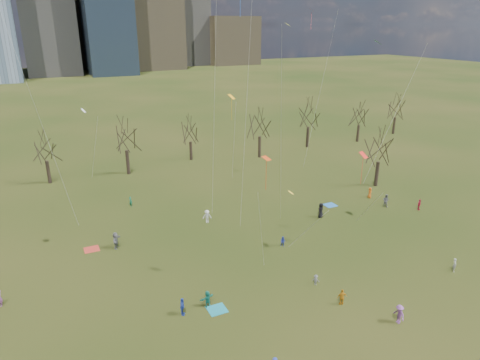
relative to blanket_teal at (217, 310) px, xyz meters
name	(u,v)px	position (x,y,z in m)	size (l,w,h in m)	color
ground	(296,290)	(7.74, -0.51, -0.01)	(500.00, 500.00, 0.00)	black
bare_tree_row	(172,137)	(7.65, 36.71, 6.10)	(113.04, 29.80, 9.50)	black
blanket_teal	(217,310)	(0.00, 0.00, 0.00)	(1.60, 1.50, 0.03)	teal
blanket_navy	(330,205)	(22.84, 14.35, 0.00)	(1.60, 1.50, 0.03)	#2666B1
blanket_crimson	(92,249)	(-8.34, 15.76, 0.00)	(1.60, 1.50, 0.03)	red
person_1	(455,265)	(23.79, -4.59, 0.71)	(0.53, 0.34, 1.44)	silver
person_3	(316,280)	(9.92, -0.55, 0.52)	(0.69, 0.39, 1.06)	slate
person_4	(342,297)	(10.20, -4.10, 0.76)	(0.91, 0.38, 1.55)	orange
person_5	(208,299)	(-0.55, 0.82, 0.76)	(1.43, 0.46, 1.54)	#197161
person_6	(321,210)	(19.30, 11.69, 0.96)	(0.96, 0.62, 1.96)	black
person_7	(0,298)	(-16.91, 8.77, 0.76)	(0.57, 0.37, 1.55)	#8E478B
person_8	(283,242)	(10.99, 7.22, 0.59)	(0.59, 0.46, 1.20)	#2534A3
person_9	(207,216)	(5.66, 16.61, 0.82)	(1.08, 0.62, 1.67)	white
person_10	(419,205)	(32.52, 7.96, 0.74)	(0.88, 0.37, 1.51)	#BA1A3B
person_11	(116,240)	(-5.80, 14.90, 0.94)	(1.77, 0.56, 1.91)	slate
person_12	(370,193)	(29.50, 14.08, 0.77)	(0.77, 0.50, 1.57)	#D65F17
person_13	(131,202)	(-1.85, 25.79, 0.70)	(0.52, 0.34, 1.42)	#176B4A
person_14	(386,200)	(29.31, 10.75, 0.87)	(0.86, 0.67, 1.76)	slate
person_15	(399,314)	(12.87, -8.09, 0.84)	(1.10, 0.63, 1.70)	#8C4C99
person_16	(182,307)	(-2.91, 0.65, 0.80)	(0.96, 0.40, 1.64)	#263FA5
kites_airborne	(221,118)	(6.15, 13.00, 13.81)	(58.96, 40.79, 31.60)	#F44B14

